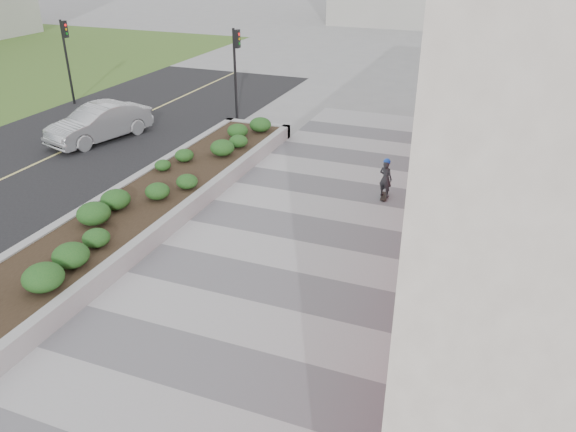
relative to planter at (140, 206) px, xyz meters
name	(u,v)px	position (x,y,z in m)	size (l,w,h in m)	color
walkway	(247,335)	(5.50, -4.00, -0.41)	(8.00, 36.00, 0.01)	#A8A8AD
planter	(140,206)	(0.00, 0.00, 0.00)	(3.00, 18.00, 0.90)	#9E9EA0
traffic_signal_near	(236,61)	(-1.73, 10.50, 2.34)	(0.33, 0.28, 4.20)	black
traffic_signal_far	(66,50)	(-10.93, 10.00, 2.34)	(0.33, 0.28, 4.20)	black
manhole_cover	(268,340)	(6.00, -4.00, -0.42)	(0.44, 0.44, 0.01)	#595654
skateboarder	(386,178)	(6.71, 4.22, 0.30)	(0.53, 0.74, 1.41)	beige
car_silver	(99,123)	(-5.94, 5.73, 0.33)	(1.59, 4.57, 1.51)	silver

